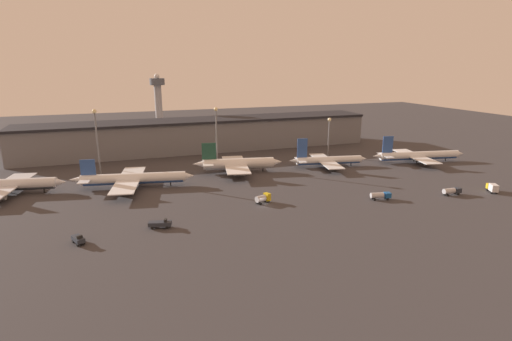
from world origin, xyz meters
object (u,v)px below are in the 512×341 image
(service_vehicle_2, at_px, (78,239))
(service_vehicle_5, at_px, (380,195))
(service_vehicle_3, at_px, (263,198))
(service_vehicle_4, at_px, (160,224))
(airplane_2, at_px, (238,164))
(airplane_1, at_px, (133,179))
(airplane_4, at_px, (418,156))
(control_tower, at_px, (158,102))
(service_vehicle_1, at_px, (493,188))
(service_vehicle_0, at_px, (452,191))
(airplane_0, at_px, (10,185))
(airplane_3, at_px, (328,160))

(service_vehicle_2, distance_m, service_vehicle_5, 97.88)
(service_vehicle_3, bearing_deg, service_vehicle_4, 176.90)
(airplane_2, bearing_deg, airplane_1, -159.68)
(airplane_2, bearing_deg, service_vehicle_4, -116.70)
(airplane_4, height_order, control_tower, control_tower)
(control_tower, bearing_deg, service_vehicle_2, -104.58)
(service_vehicle_2, height_order, control_tower, control_tower)
(service_vehicle_5, bearing_deg, airplane_4, 50.99)
(airplane_2, relative_size, service_vehicle_1, 6.41)
(service_vehicle_0, distance_m, service_vehicle_4, 103.83)
(airplane_0, distance_m, service_vehicle_0, 161.32)
(service_vehicle_1, xyz_separation_m, service_vehicle_4, (-120.62, 7.22, -0.55))
(service_vehicle_0, xyz_separation_m, control_tower, (-87.13, 148.81, 22.13))
(airplane_0, bearing_deg, airplane_4, 7.60)
(airplane_0, xyz_separation_m, airplane_4, (175.78, -9.77, -0.34))
(airplane_1, relative_size, service_vehicle_4, 6.72)
(service_vehicle_1, xyz_separation_m, service_vehicle_2, (-142.39, 3.77, -0.57))
(airplane_0, distance_m, service_vehicle_2, 59.76)
(service_vehicle_4, xyz_separation_m, service_vehicle_5, (76.05, -0.36, 0.29))
(service_vehicle_0, relative_size, service_vehicle_2, 1.38)
(airplane_3, bearing_deg, control_tower, 134.82)
(service_vehicle_0, bearing_deg, service_vehicle_3, 169.49)
(service_vehicle_1, distance_m, service_vehicle_2, 142.44)
(airplane_2, relative_size, service_vehicle_2, 7.57)
(airplane_1, height_order, service_vehicle_0, airplane_1)
(airplane_3, xyz_separation_m, service_vehicle_2, (-103.69, -50.82, -1.79))
(airplane_4, xyz_separation_m, service_vehicle_0, (-24.13, -45.21, -1.68))
(airplane_2, distance_m, service_vehicle_4, 64.90)
(airplane_4, xyz_separation_m, service_vehicle_2, (-149.62, -43.91, -2.01))
(airplane_1, xyz_separation_m, service_vehicle_2, (-16.42, -47.38, -2.22))
(service_vehicle_2, relative_size, service_vehicle_5, 0.71)
(airplane_4, bearing_deg, control_tower, 147.82)
(service_vehicle_4, bearing_deg, airplane_0, 149.42)
(service_vehicle_5, height_order, control_tower, control_tower)
(airplane_4, bearing_deg, service_vehicle_5, -130.98)
(control_tower, bearing_deg, service_vehicle_0, -59.65)
(airplane_0, xyz_separation_m, airplane_2, (87.39, 1.23, 0.32))
(airplane_0, height_order, airplane_2, airplane_2)
(airplane_0, relative_size, airplane_4, 0.82)
(airplane_3, bearing_deg, service_vehicle_2, -143.11)
(service_vehicle_1, height_order, service_vehicle_5, service_vehicle_1)
(service_vehicle_0, bearing_deg, service_vehicle_1, -6.57)
(airplane_0, distance_m, airplane_4, 176.05)
(service_vehicle_2, xyz_separation_m, control_tower, (38.36, 147.51, 22.46))
(airplane_4, xyz_separation_m, control_tower, (-111.25, 103.60, 20.45))
(airplane_2, height_order, service_vehicle_2, airplane_2)
(airplane_4, bearing_deg, service_vehicle_3, -150.95)
(airplane_4, height_order, service_vehicle_4, airplane_4)
(service_vehicle_2, distance_m, service_vehicle_3, 59.07)
(airplane_0, height_order, service_vehicle_4, airplane_0)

